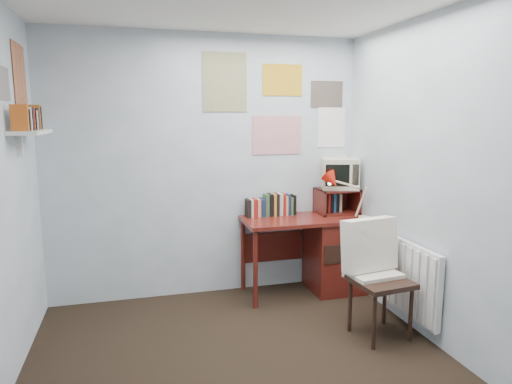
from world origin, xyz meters
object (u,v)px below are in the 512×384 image
(radiator, at_px, (409,278))
(tv_riser, at_px, (337,201))
(desk, at_px, (329,251))
(desk_lamp, at_px, (365,198))
(crt_tv, at_px, (340,172))
(wall_shelf, at_px, (31,132))
(desk_chair, at_px, (381,282))

(radiator, bearing_deg, tv_riser, 99.28)
(desk, distance_m, radiator, 0.97)
(desk_lamp, xyz_separation_m, crt_tv, (-0.10, 0.35, 0.21))
(radiator, distance_m, wall_shelf, 3.15)
(radiator, xyz_separation_m, wall_shelf, (-2.86, 0.55, 1.20))
(desk_chair, bearing_deg, desk_lamp, 64.43)
(radiator, relative_size, wall_shelf, 1.29)
(desk_lamp, distance_m, wall_shelf, 2.90)
(desk_lamp, bearing_deg, wall_shelf, -177.59)
(tv_riser, height_order, radiator, tv_riser)
(desk, distance_m, crt_tv, 0.80)
(desk, relative_size, radiator, 1.50)
(desk_chair, bearing_deg, crt_tv, 74.84)
(desk_chair, bearing_deg, wall_shelf, 159.19)
(wall_shelf, bearing_deg, radiator, -10.89)
(tv_riser, relative_size, wall_shelf, 0.65)
(tv_riser, bearing_deg, crt_tv, 32.47)
(desk_lamp, relative_size, radiator, 0.51)
(tv_riser, xyz_separation_m, wall_shelf, (-2.69, -0.49, 0.74))
(desk, bearing_deg, tv_riser, 42.96)
(tv_riser, bearing_deg, desk_chair, -97.05)
(crt_tv, height_order, wall_shelf, wall_shelf)
(desk, bearing_deg, radiator, -72.76)
(tv_riser, xyz_separation_m, radiator, (0.17, -1.04, -0.47))
(desk_chair, xyz_separation_m, wall_shelf, (-2.55, 0.64, 1.17))
(crt_tv, bearing_deg, wall_shelf, -151.45)
(desk, height_order, crt_tv, crt_tv)
(desk_chair, height_order, tv_riser, tv_riser)
(crt_tv, xyz_separation_m, radiator, (0.14, -1.06, -0.76))
(desk, xyz_separation_m, wall_shelf, (-2.57, -0.38, 1.21))
(desk, distance_m, desk_chair, 1.02)
(tv_riser, distance_m, wall_shelf, 2.83)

